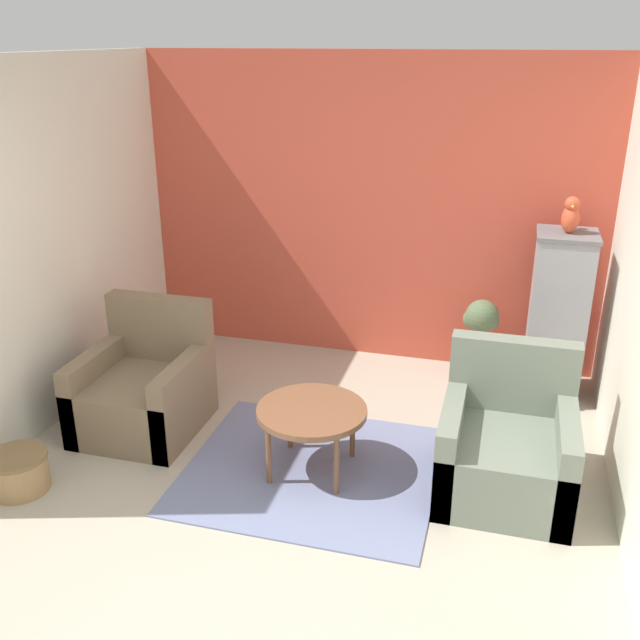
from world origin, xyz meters
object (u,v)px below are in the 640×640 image
object	(u,v)px
coffee_table	(312,414)
potted_plant	(480,333)
parrot	(571,216)
armchair_right	(506,450)
wicker_basket	(18,471)
birdcage	(557,317)
armchair_left	(145,391)

from	to	relation	value
coffee_table	potted_plant	size ratio (longest dim) A/B	1.02
coffee_table	parrot	world-z (taller)	parrot
armchair_right	wicker_basket	bearing A→B (deg)	-164.38
coffee_table	potted_plant	bearing A→B (deg)	60.28
armchair_right	wicker_basket	world-z (taller)	armchair_right
coffee_table	wicker_basket	distance (m)	1.87
armchair_right	potted_plant	xyz separation A→B (m)	(-0.27, 1.54, 0.13)
potted_plant	armchair_right	bearing A→B (deg)	-80.19
parrot	birdcage	bearing A→B (deg)	-90.00
birdcage	potted_plant	size ratio (longest dim) A/B	1.91
birdcage	potted_plant	distance (m)	0.63
coffee_table	armchair_right	size ratio (longest dim) A/B	0.79
potted_plant	armchair_left	bearing A→B (deg)	-147.82
armchair_left	wicker_basket	size ratio (longest dim) A/B	2.38
birdcage	potted_plant	xyz separation A→B (m)	(-0.57, 0.13, -0.25)
armchair_left	birdcage	bearing A→B (deg)	24.53
coffee_table	potted_plant	xyz separation A→B (m)	(0.95, 1.66, -0.01)
coffee_table	wicker_basket	world-z (taller)	coffee_table
armchair_left	wicker_basket	world-z (taller)	armchair_left
coffee_table	parrot	size ratio (longest dim) A/B	2.57
parrot	wicker_basket	bearing A→B (deg)	-145.44
armchair_left	armchair_right	distance (m)	2.54
potted_plant	wicker_basket	size ratio (longest dim) A/B	1.85
birdcage	coffee_table	bearing A→B (deg)	-134.74
armchair_left	armchair_right	size ratio (longest dim) A/B	1.00
birdcage	armchair_left	bearing A→B (deg)	-155.47
birdcage	parrot	size ratio (longest dim) A/B	4.80
armchair_left	birdcage	distance (m)	3.14
armchair_left	armchair_right	xyz separation A→B (m)	(2.54, -0.11, 0.00)
armchair_left	parrot	xyz separation A→B (m)	(2.84, 1.30, 1.17)
parrot	potted_plant	xyz separation A→B (m)	(-0.57, 0.13, -1.04)
coffee_table	armchair_right	distance (m)	1.23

